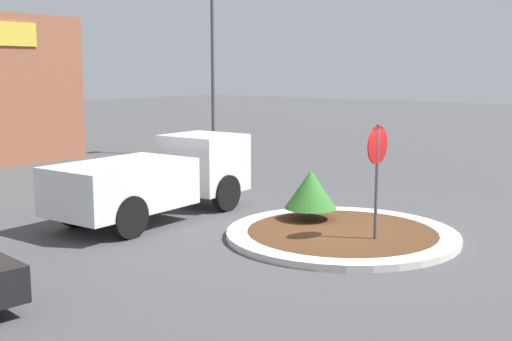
{
  "coord_description": "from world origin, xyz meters",
  "views": [
    {
      "loc": [
        -12.05,
        -7.41,
        3.73
      ],
      "look_at": [
        -0.76,
        1.87,
        1.43
      ],
      "focal_mm": 45.0,
      "sensor_mm": 36.0,
      "label": 1
    }
  ],
  "objects": [
    {
      "name": "traffic_island",
      "position": [
        0.0,
        0.0,
        0.07
      ],
      "size": [
        5.2,
        5.2,
        0.15
      ],
      "color": "beige",
      "rests_on": "ground_plane"
    },
    {
      "name": "utility_truck",
      "position": [
        -1.29,
        4.65,
        1.05
      ],
      "size": [
        5.72,
        2.37,
        1.98
      ],
      "rotation": [
        0.0,
        0.0,
        0.07
      ],
      "color": "silver",
      "rests_on": "ground_plane"
    },
    {
      "name": "light_pole",
      "position": [
        8.44,
        11.85,
        4.4
      ],
      "size": [
        0.7,
        0.3,
        7.66
      ],
      "color": "#4C4C51",
      "rests_on": "ground_plane"
    },
    {
      "name": "ground_plane",
      "position": [
        0.0,
        0.0,
        0.0
      ],
      "size": [
        120.0,
        120.0,
        0.0
      ],
      "primitive_type": "plane",
      "color": "#474749"
    },
    {
      "name": "stop_sign",
      "position": [
        -0.12,
        -0.9,
        1.83
      ],
      "size": [
        0.81,
        0.07,
        2.6
      ],
      "color": "#4C4C51",
      "rests_on": "ground_plane"
    },
    {
      "name": "island_shrub",
      "position": [
        0.5,
        1.2,
        0.89
      ],
      "size": [
        1.27,
        1.27,
        1.2
      ],
      "color": "brown",
      "rests_on": "traffic_island"
    }
  ]
}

